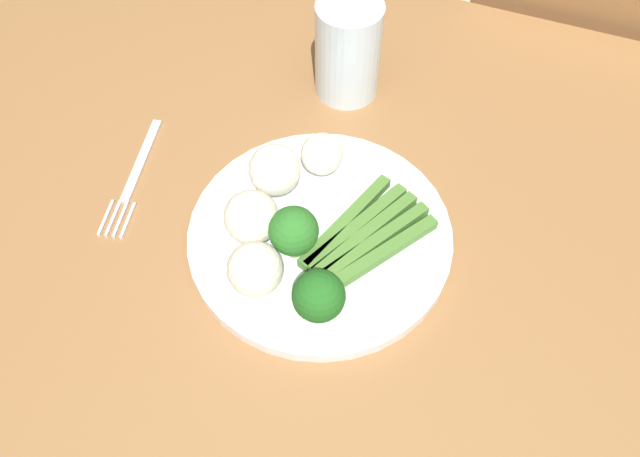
{
  "coord_description": "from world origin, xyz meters",
  "views": [
    {
      "loc": [
        -0.08,
        0.31,
        1.28
      ],
      "look_at": [
        0.05,
        -0.01,
        0.77
      ],
      "focal_mm": 34.48,
      "sensor_mm": 36.0,
      "label": 1
    }
  ],
  "objects_px": {
    "asparagus_bundle": "(365,236)",
    "broccoli_near_center": "(319,296)",
    "chair": "(563,104)",
    "cauliflower_left": "(252,217)",
    "cauliflower_front": "(275,170)",
    "plate": "(320,235)",
    "cauliflower_outer_edge": "(322,154)",
    "dining_table": "(354,308)",
    "broccoli_back_right": "(294,231)",
    "fork": "(134,177)",
    "water_glass": "(348,50)",
    "cauliflower_edge": "(255,269)"
  },
  "relations": [
    {
      "from": "cauliflower_outer_edge",
      "to": "water_glass",
      "type": "bearing_deg",
      "value": -80.92
    },
    {
      "from": "chair",
      "to": "plate",
      "type": "height_order",
      "value": "chair"
    },
    {
      "from": "broccoli_near_center",
      "to": "water_glass",
      "type": "distance_m",
      "value": 0.32
    },
    {
      "from": "chair",
      "to": "cauliflower_edge",
      "type": "distance_m",
      "value": 0.77
    },
    {
      "from": "dining_table",
      "to": "cauliflower_left",
      "type": "relative_size",
      "value": 23.03
    },
    {
      "from": "cauliflower_front",
      "to": "fork",
      "type": "height_order",
      "value": "cauliflower_front"
    },
    {
      "from": "dining_table",
      "to": "broccoli_back_right",
      "type": "xyz_separation_m",
      "value": [
        0.06,
        0.02,
        0.16
      ]
    },
    {
      "from": "chair",
      "to": "fork",
      "type": "bearing_deg",
      "value": 51.66
    },
    {
      "from": "asparagus_bundle",
      "to": "broccoli_near_center",
      "type": "distance_m",
      "value": 0.1
    },
    {
      "from": "cauliflower_left",
      "to": "cauliflower_outer_edge",
      "type": "height_order",
      "value": "cauliflower_left"
    },
    {
      "from": "broccoli_back_right",
      "to": "cauliflower_edge",
      "type": "relative_size",
      "value": 1.12
    },
    {
      "from": "chair",
      "to": "cauliflower_front",
      "type": "xyz_separation_m",
      "value": [
        0.3,
        0.54,
        0.29
      ]
    },
    {
      "from": "chair",
      "to": "cauliflower_left",
      "type": "xyz_separation_m",
      "value": [
        0.3,
        0.61,
        0.29
      ]
    },
    {
      "from": "cauliflower_outer_edge",
      "to": "dining_table",
      "type": "bearing_deg",
      "value": 130.55
    },
    {
      "from": "chair",
      "to": "water_glass",
      "type": "height_order",
      "value": "same"
    },
    {
      "from": "plate",
      "to": "chair",
      "type": "bearing_deg",
      "value": -112.37
    },
    {
      "from": "chair",
      "to": "plate",
      "type": "distance_m",
      "value": 0.68
    },
    {
      "from": "asparagus_bundle",
      "to": "water_glass",
      "type": "xyz_separation_m",
      "value": [
        0.1,
        -0.21,
        0.04
      ]
    },
    {
      "from": "broccoli_near_center",
      "to": "water_glass",
      "type": "relative_size",
      "value": 0.5
    },
    {
      "from": "broccoli_near_center",
      "to": "cauliflower_front",
      "type": "height_order",
      "value": "broccoli_near_center"
    },
    {
      "from": "asparagus_bundle",
      "to": "cauliflower_front",
      "type": "bearing_deg",
      "value": 101.49
    },
    {
      "from": "plate",
      "to": "cauliflower_outer_edge",
      "type": "relative_size",
      "value": 5.92
    },
    {
      "from": "dining_table",
      "to": "asparagus_bundle",
      "type": "relative_size",
      "value": 8.45
    },
    {
      "from": "fork",
      "to": "water_glass",
      "type": "distance_m",
      "value": 0.28
    },
    {
      "from": "dining_table",
      "to": "chair",
      "type": "height_order",
      "value": "chair"
    },
    {
      "from": "plate",
      "to": "cauliflower_left",
      "type": "distance_m",
      "value": 0.08
    },
    {
      "from": "broccoli_back_right",
      "to": "fork",
      "type": "distance_m",
      "value": 0.21
    },
    {
      "from": "asparagus_bundle",
      "to": "cauliflower_outer_edge",
      "type": "distance_m",
      "value": 0.1
    },
    {
      "from": "chair",
      "to": "cauliflower_edge",
      "type": "xyz_separation_m",
      "value": [
        0.27,
        0.66,
        0.29
      ]
    },
    {
      "from": "chair",
      "to": "water_glass",
      "type": "xyz_separation_m",
      "value": [
        0.29,
        0.36,
        0.31
      ]
    },
    {
      "from": "dining_table",
      "to": "water_glass",
      "type": "height_order",
      "value": "water_glass"
    },
    {
      "from": "dining_table",
      "to": "broccoli_back_right",
      "type": "bearing_deg",
      "value": 20.59
    },
    {
      "from": "cauliflower_left",
      "to": "fork",
      "type": "relative_size",
      "value": 0.33
    },
    {
      "from": "broccoli_near_center",
      "to": "fork",
      "type": "distance_m",
      "value": 0.27
    },
    {
      "from": "asparagus_bundle",
      "to": "broccoli_near_center",
      "type": "xyz_separation_m",
      "value": [
        0.01,
        0.09,
        0.03
      ]
    },
    {
      "from": "plate",
      "to": "dining_table",
      "type": "bearing_deg",
      "value": 169.99
    },
    {
      "from": "broccoli_near_center",
      "to": "cauliflower_front",
      "type": "bearing_deg",
      "value": -51.78
    },
    {
      "from": "cauliflower_left",
      "to": "fork",
      "type": "bearing_deg",
      "value": -9.56
    },
    {
      "from": "chair",
      "to": "asparagus_bundle",
      "type": "height_order",
      "value": "chair"
    },
    {
      "from": "chair",
      "to": "broccoli_near_center",
      "type": "height_order",
      "value": "chair"
    },
    {
      "from": "plate",
      "to": "cauliflower_left",
      "type": "relative_size",
      "value": 4.89
    },
    {
      "from": "cauliflower_left",
      "to": "cauliflower_outer_edge",
      "type": "relative_size",
      "value": 1.21
    },
    {
      "from": "plate",
      "to": "cauliflower_outer_edge",
      "type": "bearing_deg",
      "value": -70.01
    },
    {
      "from": "dining_table",
      "to": "broccoli_back_right",
      "type": "distance_m",
      "value": 0.17
    },
    {
      "from": "cauliflower_left",
      "to": "broccoli_back_right",
      "type": "bearing_deg",
      "value": 174.68
    },
    {
      "from": "cauliflower_edge",
      "to": "cauliflower_outer_edge",
      "type": "relative_size",
      "value": 1.16
    },
    {
      "from": "cauliflower_edge",
      "to": "water_glass",
      "type": "bearing_deg",
      "value": -86.68
    },
    {
      "from": "plate",
      "to": "asparagus_bundle",
      "type": "relative_size",
      "value": 1.79
    },
    {
      "from": "dining_table",
      "to": "cauliflower_edge",
      "type": "height_order",
      "value": "cauliflower_edge"
    },
    {
      "from": "broccoli_back_right",
      "to": "chair",
      "type": "bearing_deg",
      "value": -112.55
    }
  ]
}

